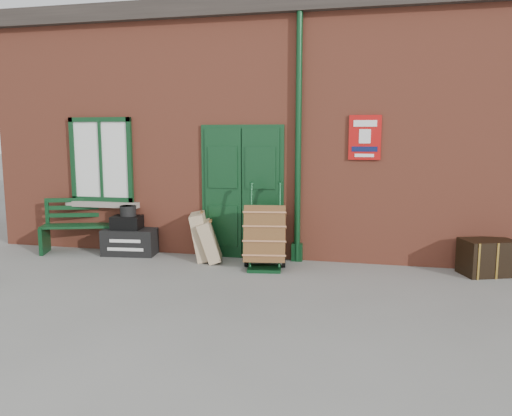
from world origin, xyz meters
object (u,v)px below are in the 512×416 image
(porter_trolley, at_px, (265,236))
(bench, at_px, (89,224))
(houdini_trunk, at_px, (130,242))
(dark_trunk, at_px, (487,257))

(porter_trolley, bearing_deg, bench, 163.80)
(houdini_trunk, bearing_deg, porter_trolley, -14.67)
(porter_trolley, xyz_separation_m, dark_trunk, (3.35, 0.36, -0.24))
(bench, relative_size, porter_trolley, 1.26)
(bench, xyz_separation_m, porter_trolley, (3.34, -0.43, 0.01))
(bench, bearing_deg, porter_trolley, -25.81)
(bench, bearing_deg, houdini_trunk, -23.54)
(bench, height_order, porter_trolley, porter_trolley)
(bench, height_order, dark_trunk, bench)
(bench, distance_m, dark_trunk, 6.69)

